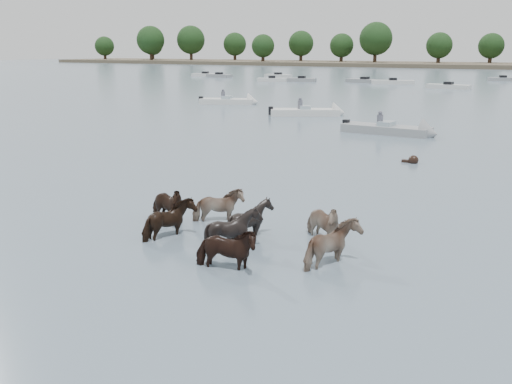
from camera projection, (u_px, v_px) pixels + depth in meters
The scene contains 9 objects.
ground at pixel (155, 246), 14.51m from camera, with size 400.00×400.00×0.00m, color slate.
shoreline at pixel (282, 63), 174.49m from camera, with size 160.00×30.00×1.00m, color #4C4233.
pony_herd at pixel (238, 227), 14.75m from camera, with size 7.02×4.37×1.33m.
swimming_pony at pixel (412, 161), 24.95m from camera, with size 0.72×0.44×0.44m.
motorboat_a at pixel (315, 112), 42.50m from camera, with size 5.65×4.05×1.92m.
motorboat_b at pixel (399, 131), 33.03m from camera, with size 5.83×2.04×1.92m.
motorboat_f at pixel (235, 102), 51.05m from camera, with size 5.46×3.31×1.92m.
distant_flotilla at pixel (496, 84), 75.84m from camera, with size 102.18×24.88×0.93m.
treeline at pixel (278, 42), 173.91m from camera, with size 148.72×22.20×12.11m.
Camera 1 is at (8.87, -10.79, 4.90)m, focal length 39.89 mm.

